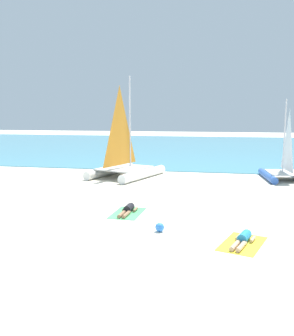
{
  "coord_description": "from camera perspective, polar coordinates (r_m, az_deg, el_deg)",
  "views": [
    {
      "loc": [
        3.66,
        -12.39,
        3.86
      ],
      "look_at": [
        0.0,
        5.48,
        1.2
      ],
      "focal_mm": 39.47,
      "sensor_mm": 36.0,
      "label": 1
    }
  ],
  "objects": [
    {
      "name": "beach_ball",
      "position": [
        12.39,
        1.98,
        -9.13
      ],
      "size": [
        0.3,
        0.3,
        0.3
      ],
      "primitive_type": "sphere",
      "color": "#337FE5",
      "rests_on": "ground"
    },
    {
      "name": "ocean_water",
      "position": [
        44.88,
        6.87,
        3.34
      ],
      "size": [
        120.0,
        40.0,
        0.05
      ],
      "primitive_type": "cube",
      "color": "#4C9EB7",
      "rests_on": "ground"
    },
    {
      "name": "sailboat_blue",
      "position": [
        23.34,
        20.52,
        0.0
      ],
      "size": [
        2.67,
        3.85,
        4.75
      ],
      "rotation": [
        0.0,
        0.0,
        0.1
      ],
      "color": "blue",
      "rests_on": "ground"
    },
    {
      "name": "ground_plane",
      "position": [
        23.01,
        2.26,
        -1.37
      ],
      "size": [
        120.0,
        120.0,
        0.0
      ],
      "primitive_type": "plane",
      "color": "beige"
    },
    {
      "name": "sunbather_right",
      "position": [
        11.71,
        14.62,
        -10.55
      ],
      "size": [
        0.84,
        1.54,
        0.3
      ],
      "rotation": [
        0.0,
        0.0,
        -0.31
      ],
      "color": "#268CCC",
      "rests_on": "towel_right"
    },
    {
      "name": "sailboat_white",
      "position": [
        22.84,
        -3.42,
        0.89
      ],
      "size": [
        4.38,
        5.46,
        6.19
      ],
      "rotation": [
        0.0,
        0.0,
        -0.32
      ],
      "color": "white",
      "rests_on": "ground"
    },
    {
      "name": "sunbather_left",
      "position": [
        14.68,
        -2.96,
        -6.43
      ],
      "size": [
        0.56,
        1.56,
        0.3
      ],
      "rotation": [
        0.0,
        0.0,
        -0.04
      ],
      "color": "black",
      "rests_on": "towel_left"
    },
    {
      "name": "towel_right",
      "position": [
        11.69,
        14.52,
        -11.23
      ],
      "size": [
        1.63,
        2.15,
        0.01
      ],
      "primitive_type": "cube",
      "rotation": [
        0.0,
        0.0,
        -0.31
      ],
      "color": "yellow",
      "rests_on": "ground"
    },
    {
      "name": "towel_left",
      "position": [
        14.65,
        -3.03,
        -6.97
      ],
      "size": [
        1.17,
        1.94,
        0.01
      ],
      "primitive_type": "cube",
      "rotation": [
        0.0,
        0.0,
        -0.04
      ],
      "color": "#4CB266",
      "rests_on": "ground"
    }
  ]
}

